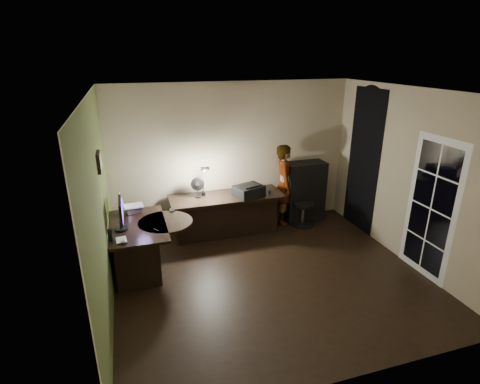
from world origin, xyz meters
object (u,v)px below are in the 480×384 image
object	(u,v)px
office_chair	(303,204)
desk_left	(140,248)
desk_right	(227,215)
monitor	(120,219)
cabinet	(304,191)
person	(284,185)

from	to	relation	value
office_chair	desk_left	bearing A→B (deg)	-167.41
desk_right	monitor	bearing A→B (deg)	-153.69
cabinet	office_chair	xyz separation A→B (m)	(-0.12, -0.25, -0.16)
office_chair	cabinet	bearing A→B (deg)	62.05
monitor	office_chair	size ratio (longest dim) A/B	0.57
desk_right	office_chair	distance (m)	1.52
monitor	desk_left	bearing A→B (deg)	24.27
desk_left	office_chair	size ratio (longest dim) A/B	1.55
desk_left	desk_right	world-z (taller)	desk_left
desk_right	cabinet	world-z (taller)	cabinet
desk_right	person	distance (m)	1.28
desk_left	monitor	world-z (taller)	monitor
desk_right	person	size ratio (longest dim) A/B	1.30
desk_left	cabinet	xyz separation A→B (m)	(3.23, 1.02, 0.20)
cabinet	person	size ratio (longest dim) A/B	0.75
desk_left	monitor	xyz separation A→B (m)	(-0.23, -0.10, 0.55)
desk_left	cabinet	size ratio (longest dim) A/B	1.13
desk_left	office_chair	xyz separation A→B (m)	(3.11, 0.77, 0.05)
desk_left	person	size ratio (longest dim) A/B	0.85
monitor	desk_right	bearing A→B (deg)	26.23
desk_left	office_chair	bearing A→B (deg)	13.46
cabinet	monitor	world-z (taller)	cabinet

